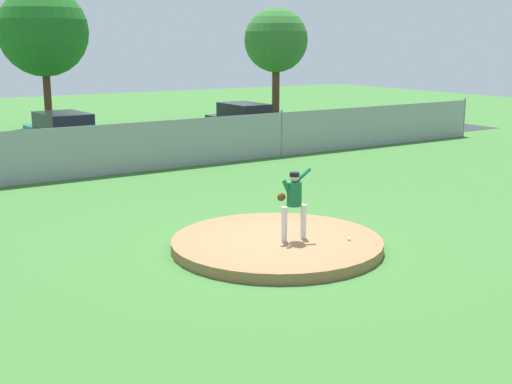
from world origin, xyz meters
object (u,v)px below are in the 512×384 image
Objects in this scene: baseball at (349,239)px; parked_car_charcoal at (244,122)px; pitcher_youth at (294,198)px; parked_car_teal at (64,136)px.

baseball is 0.02× the size of parked_car_charcoal.
parked_car_charcoal is at bearing 61.50° from pitcher_youth.
pitcher_youth is 1.50m from baseball.
pitcher_youth is 0.34× the size of parked_car_teal.
baseball is at bearing -84.91° from parked_car_teal.
parked_car_teal reaches higher than parked_car_charcoal.
baseball is 0.02× the size of parked_car_teal.
baseball is 15.50m from parked_car_teal.
baseball is at bearing -36.33° from pitcher_youth.
pitcher_youth is 21.19× the size of baseball.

